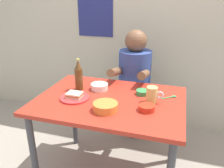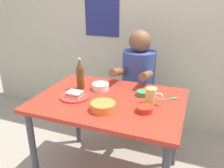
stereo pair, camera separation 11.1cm
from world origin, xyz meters
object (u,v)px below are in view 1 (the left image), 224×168
object	(u,v)px
dining_table	(110,110)
plate_orange	(75,98)
sandwich	(74,95)
beer_mug	(152,95)
dip_bowl_green	(142,92)
beer_bottle	(79,76)
stool	(133,108)
person_seated	(135,71)

from	to	relation	value
dining_table	plate_orange	xyz separation A→B (m)	(-0.26, -0.08, 0.10)
sandwich	beer_mug	world-z (taller)	beer_mug
dip_bowl_green	beer_bottle	bearing A→B (deg)	-173.85
stool	sandwich	bearing A→B (deg)	-113.92
stool	dining_table	bearing A→B (deg)	-95.38
dining_table	beer_bottle	distance (m)	0.38
dining_table	dip_bowl_green	bearing A→B (deg)	34.27
sandwich	dip_bowl_green	xyz separation A→B (m)	(0.47, 0.23, -0.01)
plate_orange	sandwich	bearing A→B (deg)	0.00
person_seated	plate_orange	world-z (taller)	person_seated
dining_table	beer_bottle	bearing A→B (deg)	162.31
dip_bowl_green	sandwich	bearing A→B (deg)	-154.27
person_seated	stool	bearing A→B (deg)	90.00
stool	sandwich	xyz separation A→B (m)	(-0.31, -0.71, 0.42)
sandwich	beer_mug	bearing A→B (deg)	10.69
plate_orange	person_seated	bearing A→B (deg)	65.74
plate_orange	beer_bottle	distance (m)	0.21
person_seated	sandwich	size ratio (longest dim) A/B	6.54
stool	beer_bottle	world-z (taller)	beer_bottle
dining_table	beer_mug	distance (m)	0.35
stool	plate_orange	distance (m)	0.87
beer_mug	dip_bowl_green	xyz separation A→B (m)	(-0.09, 0.12, -0.04)
beer_bottle	dining_table	bearing A→B (deg)	-17.69
beer_bottle	dip_bowl_green	world-z (taller)	beer_bottle
person_seated	sandwich	xyz separation A→B (m)	(-0.31, -0.70, 0.01)
dining_table	stool	xyz separation A→B (m)	(0.06, 0.63, -0.30)
dip_bowl_green	person_seated	bearing A→B (deg)	108.85
dining_table	stool	bearing A→B (deg)	84.62
stool	person_seated	size ratio (longest dim) A/B	0.63
beer_mug	plate_orange	bearing A→B (deg)	-169.31
stool	beer_mug	distance (m)	0.79
plate_orange	beer_mug	world-z (taller)	beer_mug
sandwich	beer_bottle	distance (m)	0.20
person_seated	beer_bottle	size ratio (longest dim) A/B	2.75
plate_orange	sandwich	world-z (taller)	sandwich
plate_orange	sandwich	xyz separation A→B (m)	(0.00, 0.00, 0.02)
beer_bottle	dip_bowl_green	xyz separation A→B (m)	(0.51, 0.06, -0.10)
stool	person_seated	distance (m)	0.42
stool	dip_bowl_green	world-z (taller)	dip_bowl_green
person_seated	beer_mug	size ratio (longest dim) A/B	5.71
beer_bottle	stool	bearing A→B (deg)	56.52
person_seated	beer_bottle	bearing A→B (deg)	-124.04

